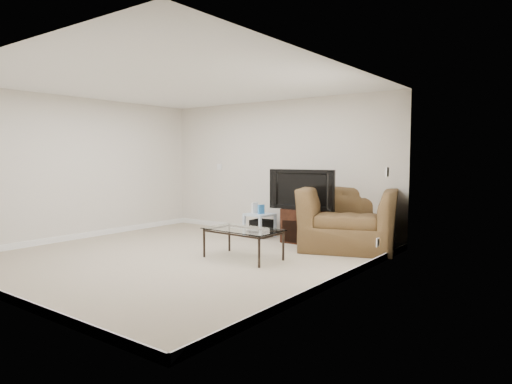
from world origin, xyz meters
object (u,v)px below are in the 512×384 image
Objects in this scene: tv_stand at (305,226)px; television at (304,189)px; subwoofer at (261,229)px; recliner at (349,208)px; coffee_table at (243,244)px; side_table at (260,225)px.

television is at bearing -90.00° from tv_stand.
recliner is at bearing -0.48° from subwoofer.
tv_stand is 0.63m from television.
tv_stand is at bearing 85.60° from television.
subwoofer is 0.22× the size of recliner.
television reaches higher than coffee_table.
subwoofer is 0.30× the size of coffee_table.
television is 2.44× the size of side_table.
television is at bearing -2.69° from subwoofer.
recliner reaches higher than side_table.
recliner is at bearing -1.74° from tv_stand.
tv_stand is at bearing 86.95° from coffee_table.
coffee_table is (0.87, -1.58, 0.00)m from side_table.
tv_stand is at bearing -0.90° from subwoofer.
side_table is 1.36× the size of subwoofer.
recliner is (0.81, 0.00, 0.36)m from tv_stand.
subwoofer is (-0.92, 0.04, -0.76)m from television.
side_table is 0.07m from subwoofer.
recliner is (0.81, 0.03, -0.26)m from television.
recliner reaches higher than television.
coffee_table is at bearing -61.35° from side_table.
television is 3.33× the size of subwoofer.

